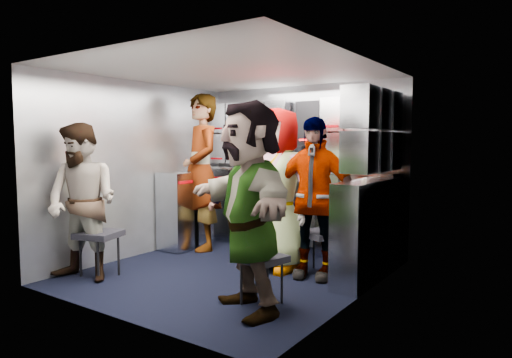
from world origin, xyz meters
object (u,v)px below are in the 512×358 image
Objects in this scene: attendant_arc_b at (252,186)px; attendant_arc_d at (313,198)px; jump_seat_mid_right at (321,236)px; attendant_standing at (201,172)px; jump_seat_near_left at (99,237)px; jump_seat_near_right at (262,261)px; attendant_arc_a at (82,202)px; attendant_arc_e at (249,207)px; jump_seat_center at (286,230)px; attendant_arc_c at (277,189)px; jump_seat_mid_left at (261,224)px.

attendant_arc_d is (0.89, -0.20, -0.05)m from attendant_arc_b.
jump_seat_mid_right is 1.85m from attendant_standing.
attendant_arc_b is at bearing 56.40° from jump_seat_near_left.
attendant_arc_a is at bearing -166.19° from jump_seat_near_right.
attendant_standing is at bearing 87.05° from jump_seat_near_left.
attendant_arc_d is (1.82, 1.38, 0.03)m from attendant_arc_a.
jump_seat_mid_right is at bearing -9.90° from attendant_arc_b.
attendant_arc_b reaches higher than attendant_arc_e.
attendant_arc_c is at bearing -90.00° from jump_seat_center.
attendant_arc_e reaches higher than jump_seat_mid_right.
attendant_arc_b reaches higher than attendant_arc_d.
jump_seat_center is 1.42m from attendant_standing.
attendant_arc_e is (0.89, -1.31, -0.01)m from attendant_arc_b.
attendant_arc_b is at bearing 166.17° from attendant_arc_c.
attendant_arc_d reaches higher than attendant_arc_a.
jump_seat_mid_left is 0.46m from jump_seat_center.
attendant_arc_d reaches higher than jump_seat_center.
attendant_arc_d is at bearing 21.34° from attendant_standing.
attendant_arc_a is at bearing -139.45° from jump_seat_mid_right.
jump_seat_near_left is 0.99× the size of jump_seat_mid_right.
attendant_arc_a is at bearing -128.94° from attendant_arc_b.
attendant_arc_e is (0.00, -0.18, 0.48)m from jump_seat_near_right.
attendant_arc_a is 0.91× the size of attendant_arc_b.
attendant_arc_c is at bearing 20.27° from attendant_standing.
attendant_arc_b is 1.59m from attendant_arc_e.
attendant_arc_c reaches higher than jump_seat_near_right.
attendant_arc_a reaches higher than jump_seat_near_left.
jump_seat_center is at bearing 143.06° from attendant_arc_d.
attendant_arc_b is (0.93, 1.40, 0.45)m from jump_seat_near_left.
jump_seat_near_right is 1.19m from attendant_arc_c.
jump_seat_near_right is 1.53m from attendant_arc_b.
jump_seat_near_right is at bearing -89.85° from jump_seat_mid_right.
attendant_arc_a is 0.91× the size of attendant_arc_e.
jump_seat_center is 0.46m from jump_seat_mid_right.
attendant_arc_a is 1.85m from attendant_arc_e.
attendant_arc_d is (0.46, -0.05, -0.05)m from attendant_arc_c.
attendant_arc_c is 1.01× the size of attendant_arc_e.
jump_seat_mid_left is 1.06m from attendant_arc_d.
attendant_standing is 1.69m from attendant_arc_a.
jump_seat_near_right is 0.26× the size of attendant_arc_d.
attendant_arc_d is (0.89, -0.38, 0.42)m from jump_seat_mid_left.
jump_seat_near_right is at bearing -60.18° from attendant_arc_b.
attendant_arc_b reaches higher than jump_seat_near_left.
jump_seat_near_right is (0.89, -1.31, -0.02)m from jump_seat_mid_left.
jump_seat_mid_right is 0.28× the size of attendant_arc_b.
attendant_standing is at bearing 160.43° from attendant_arc_d.
attendant_standing is (-1.29, 0.06, 0.59)m from jump_seat_center.
attendant_standing is 0.87m from attendant_arc_b.
attendant_arc_b is at bearing 24.71° from attendant_standing.
jump_seat_mid_right is at bearing 26.24° from attendant_arc_a.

